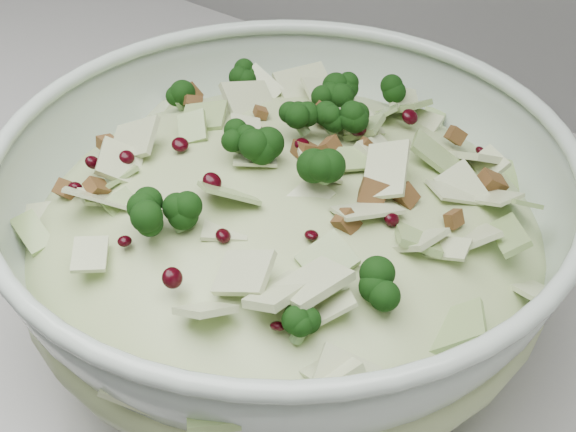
% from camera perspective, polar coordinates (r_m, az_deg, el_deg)
% --- Properties ---
extents(mixing_bowl, '(0.43, 0.43, 0.15)m').
position_cam_1_polar(mixing_bowl, '(0.54, -0.19, -1.67)').
color(mixing_bowl, '#B6C8B8').
rests_on(mixing_bowl, counter).
extents(salad, '(0.44, 0.44, 0.15)m').
position_cam_1_polar(salad, '(0.53, -0.19, 0.34)').
color(salad, '#B4C687').
rests_on(salad, mixing_bowl).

